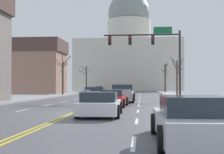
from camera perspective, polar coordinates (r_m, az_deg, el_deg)
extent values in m
cube|color=#4F4F54|center=(17.47, -7.03, -6.59)|extent=(14.00, 180.00, 0.06)
cube|color=yellow|center=(17.49, -7.42, -6.48)|extent=(0.10, 176.40, 0.00)
cube|color=yellow|center=(17.44, -6.65, -6.49)|extent=(0.10, 176.40, 0.00)
cube|color=silver|center=(8.64, 3.88, -11.69)|extent=(0.12, 2.20, 0.00)
cube|color=silver|center=(13.78, 4.43, -7.84)|extent=(0.12, 2.20, 0.00)
cube|color=silver|center=(18.96, 4.67, -6.09)|extent=(0.12, 2.20, 0.00)
cube|color=silver|center=(24.15, 4.81, -5.09)|extent=(0.12, 2.20, 0.00)
cube|color=silver|center=(29.34, 4.90, -4.45)|extent=(0.12, 2.20, 0.00)
cube|color=silver|center=(34.53, 4.96, -4.00)|extent=(0.12, 2.20, 0.00)
cube|color=silver|center=(39.73, 5.01, -3.66)|extent=(0.12, 2.20, 0.00)
cube|color=silver|center=(44.92, 5.05, -3.41)|extent=(0.12, 2.20, 0.00)
cube|color=silver|center=(50.12, 5.07, -3.20)|extent=(0.12, 2.20, 0.00)
cube|color=silver|center=(55.32, 5.10, -3.04)|extent=(0.12, 2.20, 0.00)
cube|color=silver|center=(60.52, 5.11, -2.90)|extent=(0.12, 2.20, 0.00)
cube|color=silver|center=(65.71, 5.13, -2.79)|extent=(0.12, 2.20, 0.00)
cube|color=silver|center=(70.91, 5.14, -2.69)|extent=(0.12, 2.20, 0.00)
cube|color=silver|center=(76.11, 5.16, -2.60)|extent=(0.12, 2.20, 0.00)
cube|color=silver|center=(81.31, 5.17, -2.53)|extent=(0.12, 2.20, 0.00)
cube|color=silver|center=(20.28, -15.62, -5.74)|extent=(0.12, 2.20, 0.00)
cube|color=silver|center=(25.20, -11.38, -4.92)|extent=(0.12, 2.20, 0.00)
cube|color=silver|center=(30.21, -8.54, -4.35)|extent=(0.12, 2.20, 0.00)
cube|color=silver|center=(35.28, -6.51, -3.94)|extent=(0.12, 2.20, 0.00)
cube|color=silver|center=(40.38, -4.99, -3.63)|extent=(0.12, 2.20, 0.00)
cube|color=silver|center=(45.50, -3.82, -3.38)|extent=(0.12, 2.20, 0.00)
cube|color=silver|center=(50.64, -2.89, -3.19)|extent=(0.12, 2.20, 0.00)
cube|color=silver|center=(55.79, -2.12, -3.03)|extent=(0.12, 2.20, 0.00)
cube|color=silver|center=(60.94, -1.49, -2.90)|extent=(0.12, 2.20, 0.00)
cube|color=silver|center=(66.11, -0.95, -2.78)|extent=(0.12, 2.20, 0.00)
cube|color=silver|center=(71.28, -0.50, -2.69)|extent=(0.12, 2.20, 0.00)
cube|color=silver|center=(76.45, -0.10, -2.60)|extent=(0.12, 2.20, 0.00)
cube|color=silver|center=(81.63, 0.24, -2.53)|extent=(0.12, 2.20, 0.00)
cylinder|color=#28282D|center=(33.22, 12.03, 2.19)|extent=(0.22, 0.22, 6.99)
cylinder|color=#28282D|center=(33.34, 5.27, 7.51)|extent=(7.80, 0.16, 0.16)
cube|color=black|center=(33.27, 7.30, 6.55)|extent=(0.32, 0.28, 0.92)
sphere|color=red|center=(33.16, 7.31, 7.07)|extent=(0.22, 0.22, 0.22)
sphere|color=#332B05|center=(33.12, 7.31, 6.59)|extent=(0.22, 0.22, 0.22)
sphere|color=black|center=(33.08, 7.31, 6.11)|extent=(0.22, 0.22, 0.22)
cube|color=black|center=(33.28, 3.24, 6.54)|extent=(0.32, 0.28, 0.92)
sphere|color=red|center=(33.16, 3.23, 7.06)|extent=(0.22, 0.22, 0.22)
sphere|color=#332B05|center=(33.12, 3.23, 6.58)|extent=(0.22, 0.22, 0.22)
sphere|color=black|center=(33.08, 3.23, 6.10)|extent=(0.22, 0.22, 0.22)
cube|color=black|center=(33.42, -0.39, 6.51)|extent=(0.32, 0.28, 0.92)
sphere|color=red|center=(33.30, -0.42, 7.02)|extent=(0.22, 0.22, 0.22)
sphere|color=#332B05|center=(33.26, -0.42, 6.55)|extent=(0.22, 0.22, 0.22)
sphere|color=black|center=(33.22, -0.42, 6.07)|extent=(0.22, 0.22, 0.22)
cube|color=#146033|center=(33.50, 9.04, 8.25)|extent=(1.90, 0.06, 0.70)
cube|color=beige|center=(94.25, 3.05, 1.87)|extent=(29.29, 21.90, 14.00)
cylinder|color=beige|center=(95.41, 3.04, 8.06)|extent=(12.85, 12.85, 6.62)
sphere|color=gray|center=(96.46, 3.03, 11.27)|extent=(12.34, 12.34, 12.34)
cube|color=#ADB2B7|center=(29.02, 1.83, -3.32)|extent=(1.99, 5.74, 0.75)
cube|color=#1E2833|center=(29.81, 1.93, -1.95)|extent=(1.83, 1.95, 0.62)
cube|color=#ADB2B7|center=(26.21, 1.44, -2.46)|extent=(1.82, 0.10, 0.22)
cylinder|color=black|center=(30.82, 0.20, -3.57)|extent=(0.28, 0.80, 0.80)
cylinder|color=black|center=(30.70, 3.88, -3.57)|extent=(0.28, 0.80, 0.80)
cylinder|color=black|center=(27.40, -0.47, -3.83)|extent=(0.28, 0.80, 0.80)
cylinder|color=black|center=(27.26, 3.69, -3.84)|extent=(0.28, 0.80, 0.80)
cube|color=#B71414|center=(23.02, 0.21, -4.14)|extent=(1.88, 4.35, 0.59)
cube|color=#232D38|center=(22.90, 0.18, -2.87)|extent=(1.59, 2.03, 0.44)
cylinder|color=black|center=(24.47, -1.40, -4.31)|extent=(0.24, 0.65, 0.64)
cylinder|color=black|center=(24.26, 2.63, -4.33)|extent=(0.24, 0.65, 0.64)
cylinder|color=black|center=(21.84, -2.48, -4.65)|extent=(0.24, 0.65, 0.64)
cylinder|color=black|center=(21.62, 2.04, -4.68)|extent=(0.24, 0.65, 0.64)
cube|color=silver|center=(16.17, -2.11, -5.32)|extent=(1.99, 4.61, 0.57)
cube|color=#232D38|center=(15.76, -2.25, -3.53)|extent=(1.71, 2.08, 0.46)
cylinder|color=black|center=(17.70, -4.67, -5.40)|extent=(0.24, 0.65, 0.64)
cylinder|color=black|center=(17.51, 1.47, -5.44)|extent=(0.24, 0.65, 0.64)
cylinder|color=black|center=(14.91, -6.31, -6.13)|extent=(0.24, 0.65, 0.64)
cylinder|color=black|center=(14.69, 0.99, -6.21)|extent=(0.24, 0.65, 0.64)
cube|color=silver|center=(8.92, 14.01, -8.30)|extent=(1.90, 4.69, 0.62)
cube|color=#232D38|center=(8.52, 14.40, -4.93)|extent=(1.63, 2.17, 0.48)
cylinder|color=black|center=(10.26, 7.60, -8.26)|extent=(0.23, 0.64, 0.64)
cylinder|color=black|center=(10.52, 17.55, -8.04)|extent=(0.23, 0.64, 0.64)
cylinder|color=black|center=(7.40, 8.96, -10.90)|extent=(0.23, 0.64, 0.64)
cube|color=#9EA3A8|center=(41.88, -2.56, -2.93)|extent=(2.03, 4.34, 0.60)
cube|color=#232D38|center=(41.97, -2.54, -2.22)|extent=(1.72, 1.97, 0.43)
cylinder|color=black|center=(40.43, -1.57, -3.18)|extent=(0.24, 0.65, 0.64)
cylinder|color=black|center=(40.76, -4.19, -3.16)|extent=(0.24, 0.65, 0.64)
cylinder|color=black|center=(43.05, -1.02, -3.07)|extent=(0.24, 0.65, 0.64)
cylinder|color=black|center=(43.36, -3.49, -3.06)|extent=(0.24, 0.65, 0.64)
cube|color=#9EA3A8|center=(55.54, -3.89, -2.57)|extent=(1.92, 4.56, 0.59)
cube|color=#232D38|center=(55.65, -3.87, -2.02)|extent=(1.66, 2.15, 0.47)
cylinder|color=black|center=(54.00, -3.18, -2.74)|extent=(0.23, 0.64, 0.64)
cylinder|color=black|center=(54.33, -5.11, -2.73)|extent=(0.23, 0.64, 0.64)
cylinder|color=black|center=(56.77, -2.72, -2.68)|extent=(0.23, 0.64, 0.64)
cylinder|color=black|center=(57.09, -4.56, -2.67)|extent=(0.23, 0.64, 0.64)
cube|color=navy|center=(64.79, -2.38, -2.38)|extent=(1.79, 4.34, 0.66)
cube|color=#232D38|center=(65.06, -2.34, -1.88)|extent=(1.56, 1.91, 0.44)
cylinder|color=black|center=(63.34, -1.77, -2.55)|extent=(0.23, 0.64, 0.64)
cylinder|color=black|center=(63.60, -3.33, -2.55)|extent=(0.23, 0.64, 0.64)
cylinder|color=black|center=(66.00, -1.46, -2.51)|extent=(0.23, 0.64, 0.64)
cylinder|color=black|center=(66.25, -2.96, -2.51)|extent=(0.23, 0.64, 0.64)
cube|color=slate|center=(67.78, -13.97, -0.40)|extent=(8.49, 7.50, 5.47)
cube|color=#47332D|center=(67.94, -13.95, 2.73)|extent=(8.83, 7.80, 1.94)
cube|color=#8C6656|center=(57.12, -15.35, 0.59)|extent=(13.14, 7.54, 7.06)
cube|color=#47332D|center=(57.47, -15.32, 5.22)|extent=(13.66, 7.84, 2.22)
cylinder|color=brown|center=(42.69, 11.54, -0.20)|extent=(0.26, 0.26, 4.62)
cylinder|color=brown|center=(42.29, 11.78, 1.20)|extent=(0.33, 0.95, 0.57)
cylinder|color=brown|center=(43.38, 10.92, 2.95)|extent=(0.85, 1.31, 1.30)
cylinder|color=brown|center=(43.30, 12.14, 2.65)|extent=(1.11, 0.99, 1.35)
cylinder|color=brown|center=(42.79, 12.04, 2.05)|extent=(0.84, 0.12, 1.05)
cylinder|color=brown|center=(43.26, 11.09, 2.20)|extent=(0.69, 1.19, 1.64)
cylinder|color=brown|center=(42.58, 12.01, 1.05)|extent=(0.80, 0.50, 0.87)
cylinder|color=#4C3D2D|center=(72.55, -4.61, -0.31)|extent=(0.27, 0.27, 5.68)
cylinder|color=#4C3D2D|center=(72.73, -4.16, 0.92)|extent=(1.17, 0.55, 1.55)
cylinder|color=#4C3D2D|center=(72.43, -5.29, 0.87)|extent=(1.72, 0.76, 0.94)
cylinder|color=#4C3D2D|center=(73.05, -5.06, 1.48)|extent=(1.39, 0.75, 1.30)
cylinder|color=#4C3D2D|center=(73.13, -4.62, 1.18)|extent=(0.27, 1.05, 0.64)
cylinder|color=brown|center=(65.87, 9.49, -0.19)|extent=(0.37, 0.37, 5.67)
cylinder|color=brown|center=(65.27, 9.68, 1.98)|extent=(0.49, 1.52, 1.24)
cylinder|color=brown|center=(66.44, 9.73, 1.88)|extent=(0.76, 1.00, 1.07)
cylinder|color=brown|center=(65.75, 9.10, 1.12)|extent=(0.97, 0.38, 0.83)
cylinder|color=brown|center=(65.70, 9.64, 0.99)|extent=(0.47, 0.60, 0.97)
cylinder|color=brown|center=(65.39, 9.80, 0.54)|extent=(0.77, 1.17, 0.85)
cylinder|color=brown|center=(66.13, 9.18, 1.01)|extent=(0.74, 0.57, 0.73)
cylinder|color=brown|center=(65.68, 9.66, 1.83)|extent=(0.49, 0.70, 0.84)
cylinder|color=#4C3D2D|center=(48.11, -8.78, -0.21)|extent=(0.28, 0.28, 4.85)
cylinder|color=#4C3D2D|center=(48.36, -8.31, 2.13)|extent=(0.77, 0.62, 0.65)
cylinder|color=#4C3D2D|center=(48.44, -9.53, 2.66)|extent=(1.43, 0.21, 1.44)
cylinder|color=#4C3D2D|center=(48.15, -8.04, 2.85)|extent=(1.28, 0.21, 1.51)
cylinder|color=#4C3D2D|center=(47.83, -8.93, 0.69)|extent=(0.21, 0.72, 0.85)
cylinder|color=#4C3D2D|center=(47.73, -8.82, 3.04)|extent=(0.28, 1.12, 1.67)
cylinder|color=#4C3D2D|center=(48.35, -8.13, 2.98)|extent=(1.08, 0.56, 1.54)
cylinder|color=#4C3D2D|center=(47.79, -9.66, 2.25)|extent=(1.32, 1.23, 1.04)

